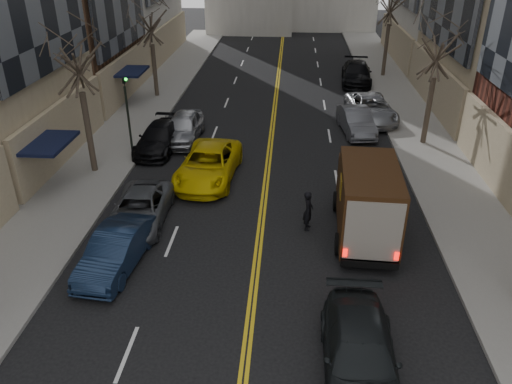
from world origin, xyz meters
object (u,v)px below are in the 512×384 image
observer_sedan (360,355)px  taxi (208,164)px  ups_truck (367,200)px  pedestrian (308,211)px

observer_sedan → taxi: size_ratio=0.90×
ups_truck → observer_sedan: bearing=-95.1°
ups_truck → observer_sedan: ups_truck is taller
ups_truck → observer_sedan: 7.49m
taxi → pedestrian: (4.80, -4.37, 0.07)m
observer_sedan → taxi: (-6.04, 11.99, 0.06)m
pedestrian → observer_sedan: bearing=-165.0°
ups_truck → taxi: 8.47m
ups_truck → pedestrian: (-2.26, 0.25, -0.72)m
taxi → pedestrian: 6.49m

